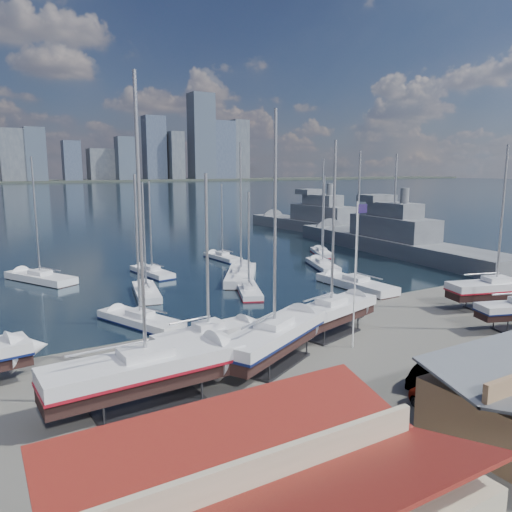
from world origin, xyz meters
TOP-DOWN VIEW (x-y plane):
  - ground at (0.00, -10.00)m, footprint 1400.00×1400.00m
  - water at (0.00, 300.00)m, footprint 1400.00×600.00m
  - shed_red at (-18.00, -26.00)m, footprint 14.70×9.45m
  - sailboat_cradle_1 at (-17.69, -11.77)m, footprint 12.31×3.96m
  - sailboat_cradle_2 at (-11.46, -7.32)m, footprint 8.58×3.38m
  - sailboat_cradle_3 at (-7.67, -10.41)m, footprint 11.51×7.98m
  - sailboat_cradle_4 at (0.13, -7.30)m, footprint 10.46×5.45m
  - sailboat_cradle_6 at (19.91, -9.37)m, footprint 10.62×5.72m
  - sailboat_moored_2 at (-18.44, 27.60)m, footprint 7.68×11.02m
  - sailboat_moored_3 at (-13.13, 3.74)m, footprint 5.96×9.89m
  - sailboat_moored_4 at (-9.21, 13.78)m, footprint 4.30×9.12m
  - sailboat_moored_5 at (-4.94, 24.21)m, footprint 3.60×9.03m
  - sailboat_moored_6 at (1.16, 8.67)m, footprint 5.22×8.37m
  - sailboat_moored_7 at (4.07, 15.74)m, footprint 9.41×11.97m
  - sailboat_moored_8 at (8.51, 29.83)m, footprint 2.90×8.47m
  - sailboat_moored_9 at (13.54, 4.49)m, footprint 3.35×11.29m
  - sailboat_moored_10 at (17.90, 16.41)m, footprint 5.69×9.57m
  - sailboat_moored_11 at (24.74, 25.33)m, footprint 5.61×8.37m
  - naval_ship_east at (36.49, 20.96)m, footprint 11.91×47.63m
  - naval_ship_west at (43.72, 49.51)m, footprint 10.06×45.82m
  - car_a at (-14.36, -19.34)m, footprint 3.43×5.18m
  - car_b at (-0.89, -18.55)m, footprint 4.38×2.86m
  - car_c at (-2.88, -21.86)m, footprint 2.44×4.73m
  - car_d at (2.07, -20.58)m, footprint 3.29×4.86m
  - flagpole at (-0.21, -10.59)m, footprint 1.03×0.12m

SIDE VIEW (x-z plane):
  - water at x=0.00m, z-range -0.35..0.05m
  - ground at x=0.00m, z-range 0.00..0.00m
  - sailboat_moored_3 at x=-13.13m, z-range -6.85..7.46m
  - sailboat_moored_10 at x=17.90m, z-range -6.61..7.22m
  - sailboat_moored_5 at x=-4.94m, z-range -6.26..6.87m
  - sailboat_moored_8 at x=8.51m, z-range -5.92..6.54m
  - sailboat_moored_11 at x=24.74m, z-range -5.81..6.42m
  - sailboat_moored_6 at x=1.16m, z-range -5.76..6.38m
  - sailboat_moored_2 at x=-18.44m, z-range -7.86..8.51m
  - sailboat_moored_4 at x=-9.21m, z-range -6.32..6.96m
  - sailboat_moored_9 at x=13.54m, z-range -8.16..8.80m
  - sailboat_moored_7 at x=4.07m, z-range -8.79..9.44m
  - car_c at x=-2.88m, z-range 0.00..1.28m
  - car_d at x=2.07m, z-range 0.00..1.31m
  - car_b at x=-0.89m, z-range 0.00..1.36m
  - car_a at x=-14.36m, z-range 0.00..1.64m
  - naval_ship_west at x=43.72m, z-range -7.38..10.71m
  - naval_ship_east at x=36.49m, z-range -7.46..10.79m
  - sailboat_cradle_2 at x=-11.46m, z-range -4.94..8.87m
  - sailboat_cradle_6 at x=19.91m, z-range -6.15..10.34m
  - sailboat_cradle_4 at x=0.13m, z-range -6.11..10.31m
  - sailboat_cradle_3 at x=-7.67m, z-range -6.88..11.24m
  - sailboat_cradle_1 at x=-17.69m, z-range -7.45..11.95m
  - shed_red at x=-18.00m, z-range 0.07..4.57m
  - flagpole at x=-0.21m, z-range 0.87..12.54m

